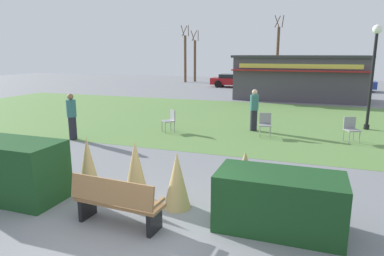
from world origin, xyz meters
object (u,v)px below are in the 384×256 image
at_px(tree_right_bg, 195,60).
at_px(parked_car_east_slot, 348,83).
at_px(tree_center_bg, 277,55).
at_px(park_bench, 117,202).
at_px(cafe_chair_east, 265,123).
at_px(food_kiosk, 299,77).
at_px(person_standing, 254,110).
at_px(cafe_chair_center, 351,127).
at_px(lamppost_far, 373,65).
at_px(tree_left_bg, 185,58).
at_px(person_strolling, 72,116).
at_px(cafe_chair_west, 170,119).
at_px(parked_car_west_slot, 234,80).
at_px(parked_car_center_slot, 294,82).

bearing_deg(tree_right_bg, parked_car_east_slot, -17.61).
distance_m(parked_car_east_slot, tree_center_bg, 7.33).
height_order(park_bench, cafe_chair_east, park_bench).
distance_m(food_kiosk, person_standing, 10.90).
bearing_deg(cafe_chair_center, person_standing, 169.36).
height_order(lamppost_far, cafe_chair_east, lamppost_far).
height_order(person_standing, tree_left_bg, tree_left_bg).
bearing_deg(cafe_chair_center, tree_left_bg, 123.23).
bearing_deg(tree_right_bg, tree_left_bg, -125.68).
distance_m(food_kiosk, parked_car_east_slot, 8.07).
distance_m(cafe_chair_east, person_strolling, 7.15).
bearing_deg(food_kiosk, person_standing, -96.43).
height_order(cafe_chair_west, parked_car_west_slot, parked_car_west_slot).
bearing_deg(person_standing, park_bench, 81.00).
height_order(lamppost_far, tree_right_bg, tree_right_bg).
bearing_deg(parked_car_center_slot, cafe_chair_west, -100.89).
relative_size(cafe_chair_east, parked_car_west_slot, 0.21).
xyz_separation_m(tree_left_bg, tree_center_bg, (9.85, -0.70, 0.30)).
height_order(parked_car_west_slot, parked_car_east_slot, same).
bearing_deg(cafe_chair_east, parked_car_center_slot, 89.98).
bearing_deg(person_strolling, parked_car_east_slot, -91.03).
xyz_separation_m(cafe_chair_center, person_strolling, (-9.53, -3.01, 0.33)).
xyz_separation_m(cafe_chair_west, cafe_chair_east, (3.70, 0.48, 0.00)).
distance_m(parked_car_east_slot, tree_left_bg, 16.64).
relative_size(park_bench, tree_right_bg, 0.31).
bearing_deg(cafe_chair_center, lamppost_far, 71.02).
bearing_deg(tree_left_bg, lamppost_far, -52.06).
relative_size(cafe_chair_east, tree_left_bg, 0.15).
distance_m(lamppost_far, tree_left_bg, 25.25).
bearing_deg(parked_car_center_slot, parked_car_east_slot, 0.06).
distance_m(food_kiosk, cafe_chair_east, 11.71).
xyz_separation_m(park_bench, parked_car_center_slot, (1.59, 26.65, 0.16)).
distance_m(cafe_chair_east, parked_car_east_slot, 19.26).
height_order(person_strolling, parked_car_east_slot, person_strolling).
bearing_deg(cafe_chair_east, cafe_chair_west, -172.53).
distance_m(park_bench, lamppost_far, 12.06).
height_order(parked_car_west_slot, tree_left_bg, tree_left_bg).
height_order(cafe_chair_west, cafe_chair_east, same).
xyz_separation_m(lamppost_far, cafe_chair_east, (-3.83, -2.65, -2.12)).
height_order(park_bench, parked_car_west_slot, parked_car_west_slot).
xyz_separation_m(park_bench, parked_car_west_slot, (-3.84, 26.65, 0.16)).
bearing_deg(cafe_chair_west, lamppost_far, 22.58).
bearing_deg(cafe_chair_center, tree_right_bg, 120.69).
height_order(food_kiosk, tree_center_bg, tree_center_bg).
bearing_deg(lamppost_far, cafe_chair_east, -145.38).
xyz_separation_m(person_standing, tree_left_bg, (-11.12, 21.73, 1.79)).
xyz_separation_m(person_strolling, tree_center_bg, (4.71, 24.70, 2.09)).
relative_size(cafe_chair_west, parked_car_center_slot, 0.21).
xyz_separation_m(park_bench, cafe_chair_west, (-2.11, 7.42, 0.05)).
relative_size(tree_left_bg, tree_right_bg, 1.08).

